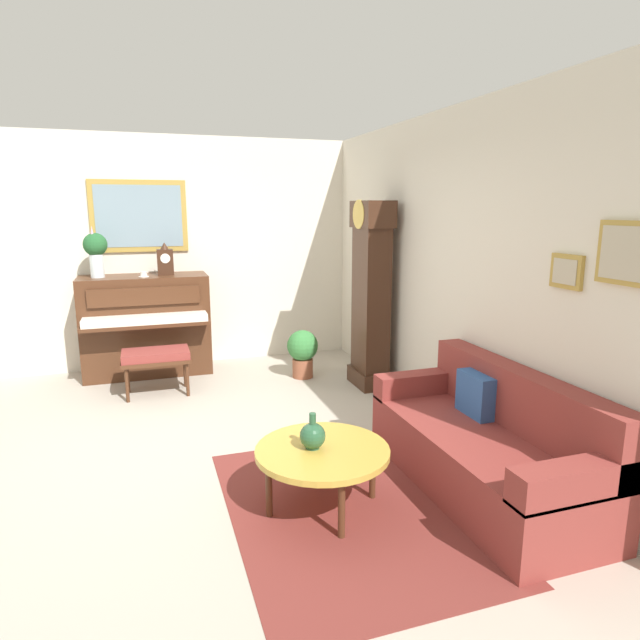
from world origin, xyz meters
TOP-DOWN VIEW (x-y plane):
  - ground_plane at (0.00, 0.00)m, footprint 6.40×6.00m
  - wall_left at (-2.60, -0.01)m, footprint 0.13×4.90m
  - wall_back at (0.01, 2.40)m, footprint 5.30×0.13m
  - area_rug at (1.31, 0.95)m, footprint 2.10×1.50m
  - piano at (-2.23, -0.23)m, footprint 0.87×1.44m
  - piano_bench at (-1.42, -0.16)m, footprint 0.42×0.70m
  - grandfather_clock at (-0.99, 2.10)m, footprint 0.52×0.34m
  - couch at (1.34, 1.99)m, footprint 1.90×0.80m
  - coffee_table at (1.22, 0.80)m, footprint 0.88×0.88m
  - mantel_clock at (-2.23, 0.02)m, footprint 0.13×0.18m
  - flower_vase at (-2.23, -0.72)m, footprint 0.26×0.26m
  - teacup at (-2.13, -0.23)m, footprint 0.12×0.12m
  - green_jug at (1.20, 0.74)m, footprint 0.17×0.17m
  - potted_plant at (-1.50, 1.47)m, footprint 0.36×0.36m

SIDE VIEW (x-z plane):
  - ground_plane at x=0.00m, z-range -0.10..0.00m
  - area_rug at x=1.31m, z-range 0.00..0.01m
  - couch at x=1.34m, z-range -0.11..0.73m
  - potted_plant at x=-1.50m, z-range 0.04..0.60m
  - coffee_table at x=1.22m, z-range 0.18..0.59m
  - piano_bench at x=-1.42m, z-range 0.17..0.65m
  - green_jug at x=1.20m, z-range 0.38..0.62m
  - piano at x=-2.23m, z-range 0.01..1.18m
  - grandfather_clock at x=-0.99m, z-range -0.05..1.98m
  - teacup at x=-2.13m, z-range 1.17..1.23m
  - mantel_clock at x=-2.23m, z-range 1.16..1.54m
  - wall_back at x=0.01m, z-range 0.00..2.80m
  - wall_left at x=-2.60m, z-range 0.01..2.81m
  - flower_vase at x=-2.23m, z-range 1.20..1.78m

